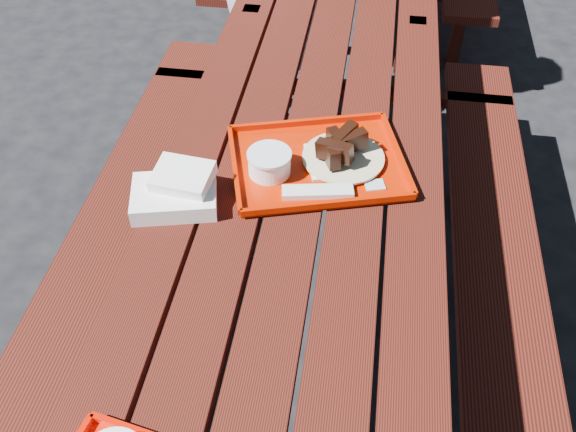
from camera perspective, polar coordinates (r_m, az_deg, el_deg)
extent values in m
plane|color=black|center=(2.20, 0.59, -12.49)|extent=(60.00, 60.00, 0.00)
cube|color=#49160E|center=(1.69, -9.34, 2.44)|extent=(0.14, 2.40, 0.04)
cube|color=#49160E|center=(1.66, -4.37, 1.95)|extent=(0.14, 2.40, 0.04)
cube|color=#49160E|center=(1.64, 0.77, 1.43)|extent=(0.14, 2.40, 0.04)
cube|color=#49160E|center=(1.63, 6.00, 0.89)|extent=(0.14, 2.40, 0.04)
cube|color=#49160E|center=(1.64, 11.23, 0.34)|extent=(0.14, 2.40, 0.04)
cube|color=#49160E|center=(1.99, -16.11, -3.21)|extent=(0.25, 2.40, 0.04)
cube|color=#49160E|center=(2.71, -9.15, 6.76)|extent=(0.06, 0.06, 0.42)
cube|color=#49160E|center=(1.90, 18.42, -7.02)|extent=(0.25, 2.40, 0.04)
cube|color=#49160E|center=(2.64, 15.86, 4.30)|extent=(0.06, 0.06, 0.42)
cube|color=#49160E|center=(2.64, -2.94, 10.69)|extent=(0.06, 0.06, 0.75)
cube|color=#49160E|center=(2.61, 10.31, 9.44)|extent=(0.06, 0.06, 0.75)
cube|color=#49160E|center=(2.58, 3.71, 11.14)|extent=(1.40, 0.06, 0.04)
cube|color=#49160E|center=(3.62, -4.37, 17.69)|extent=(0.06, 0.06, 0.42)
cube|color=#49160E|center=(3.57, 14.93, 15.92)|extent=(0.06, 0.06, 0.42)
cube|color=#49160E|center=(3.37, 10.62, 18.02)|extent=(0.06, 0.06, 0.75)
cube|color=#B41900|center=(1.70, 2.61, 4.60)|extent=(0.51, 0.45, 0.01)
cube|color=#B41900|center=(1.83, 1.70, 8.35)|extent=(0.42, 0.14, 0.02)
cube|color=#B41900|center=(1.57, 3.69, 1.07)|extent=(0.42, 0.14, 0.02)
cube|color=#B41900|center=(1.74, 9.74, 5.57)|extent=(0.11, 0.33, 0.02)
cube|color=#B41900|center=(1.68, -4.77, 4.30)|extent=(0.11, 0.33, 0.02)
cube|color=silver|center=(1.71, 4.26, 5.00)|extent=(0.19, 0.19, 0.01)
cylinder|color=beige|center=(1.71, 4.93, 5.23)|extent=(0.22, 0.22, 0.01)
cylinder|color=white|center=(1.65, -1.66, 4.63)|extent=(0.11, 0.11, 0.05)
cylinder|color=silver|center=(1.63, -1.68, 5.47)|extent=(0.12, 0.12, 0.01)
cube|color=white|center=(1.61, 2.66, 2.18)|extent=(0.18, 0.08, 0.01)
cube|color=silver|center=(1.64, 7.71, 2.75)|extent=(0.06, 0.05, 0.00)
cube|color=white|center=(1.61, -10.07, 1.70)|extent=(0.24, 0.19, 0.05)
cube|color=white|center=(1.60, -9.34, 3.43)|extent=(0.15, 0.13, 0.04)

